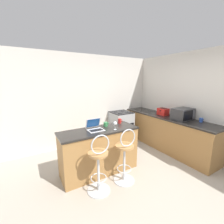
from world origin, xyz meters
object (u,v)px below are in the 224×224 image
object	(u,v)px
bar_stool_far	(125,157)
wine_glass_short	(115,124)
bar_stool_near	(99,165)
mug_green	(106,124)
mug_blue	(201,120)
mug_red	(120,121)
toaster	(163,112)
laptop	(95,127)
microwave	(183,114)
stove_range	(121,126)

from	to	relation	value
bar_stool_far	wine_glass_short	xyz separation A→B (m)	(0.01, 0.37, 0.54)
bar_stool_near	bar_stool_far	bearing A→B (deg)	0.00
bar_stool_near	mug_green	xyz separation A→B (m)	(0.49, 0.65, 0.46)
bar_stool_far	mug_blue	bearing A→B (deg)	-5.64
mug_green	bar_stool_far	bearing A→B (deg)	-85.67
bar_stool_near	mug_red	world-z (taller)	bar_stool_near
bar_stool_near	mug_blue	xyz separation A→B (m)	(2.58, -0.20, 0.47)
bar_stool_near	toaster	size ratio (longest dim) A/B	3.87
mug_green	laptop	bearing A→B (deg)	-163.55
bar_stool_near	wine_glass_short	xyz separation A→B (m)	(0.55, 0.37, 0.54)
bar_stool_near	mug_green	bearing A→B (deg)	53.22
bar_stool_far	toaster	bearing A→B (deg)	22.40
bar_stool_near	wine_glass_short	bearing A→B (deg)	33.76
mug_red	toaster	bearing A→B (deg)	2.70
microwave	toaster	bearing A→B (deg)	90.69
bar_stool_far	wine_glass_short	bearing A→B (deg)	88.40
stove_range	mug_blue	world-z (taller)	mug_blue
bar_stool_near	laptop	bearing A→B (deg)	71.11
toaster	mug_red	xyz separation A→B (m)	(-1.52, -0.07, -0.04)
microwave	wine_glass_short	xyz separation A→B (m)	(-1.85, 0.21, -0.02)
mug_blue	mug_red	bearing A→B (deg)	152.31
toaster	wine_glass_short	distance (m)	1.89
laptop	wine_glass_short	bearing A→B (deg)	-29.44
laptop	wine_glass_short	distance (m)	0.41
laptop	microwave	bearing A→B (deg)	-10.43
bar_stool_far	mug_blue	distance (m)	2.11
toaster	mug_blue	size ratio (longest dim) A/B	2.78
microwave	mug_green	bearing A→B (deg)	165.54
laptop	wine_glass_short	world-z (taller)	laptop
bar_stool_near	microwave	bearing A→B (deg)	3.79
laptop	bar_stool_far	bearing A→B (deg)	-58.72
bar_stool_far	mug_green	bearing A→B (deg)	94.33
laptop	mug_green	distance (m)	0.31
mug_green	mug_red	bearing A→B (deg)	6.10
bar_stool_far	laptop	world-z (taller)	laptop
bar_stool_near	mug_blue	bearing A→B (deg)	-4.47
bar_stool_near	microwave	xyz separation A→B (m)	(2.40, 0.16, 0.56)
toaster	mug_red	world-z (taller)	toaster
wine_glass_short	mug_blue	distance (m)	2.11
stove_range	mug_red	size ratio (longest dim) A/B	8.93
bar_stool_far	microwave	world-z (taller)	microwave
bar_stool_near	mug_blue	distance (m)	2.63
microwave	mug_red	bearing A→B (deg)	160.68
laptop	bar_stool_near	bearing A→B (deg)	-108.89
wine_glass_short	mug_red	size ratio (longest dim) A/B	1.60
wine_glass_short	mug_blue	size ratio (longest dim) A/B	1.69
toaster	bar_stool_near	bearing A→B (deg)	-162.27
mug_red	laptop	bearing A→B (deg)	-169.35
laptop	toaster	distance (m)	2.21
bar_stool_far	toaster	distance (m)	2.07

